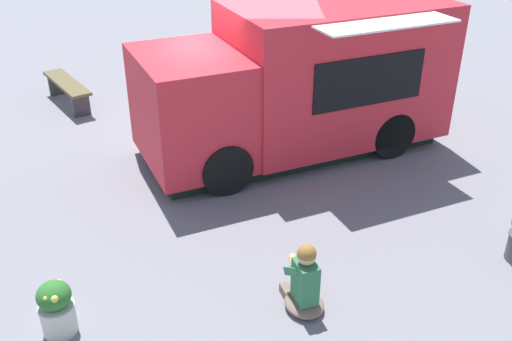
% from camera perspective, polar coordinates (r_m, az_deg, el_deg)
% --- Properties ---
extents(ground_plane, '(40.00, 40.00, 0.00)m').
position_cam_1_polar(ground_plane, '(10.67, -1.34, 3.29)').
color(ground_plane, slate).
extents(food_truck, '(5.56, 3.98, 2.49)m').
position_cam_1_polar(food_truck, '(9.86, 4.43, 8.53)').
color(food_truck, red).
rests_on(food_truck, ground_plane).
extents(person_customer, '(0.59, 0.79, 0.88)m').
position_cam_1_polar(person_customer, '(6.63, 4.75, -11.05)').
color(person_customer, '#7B6355').
rests_on(person_customer, ground_plane).
extents(planter_flowering_near, '(0.40, 0.40, 0.65)m').
position_cam_1_polar(planter_flowering_near, '(6.67, -19.14, -12.69)').
color(planter_flowering_near, beige).
rests_on(planter_flowering_near, ground_plane).
extents(plaza_bench, '(1.37, 1.72, 0.51)m').
position_cam_1_polar(plaza_bench, '(12.62, -18.16, 7.84)').
color(plaza_bench, brown).
rests_on(plaza_bench, ground_plane).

